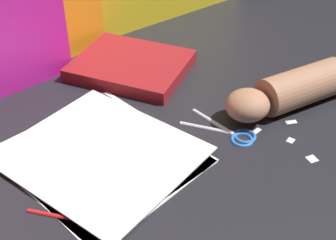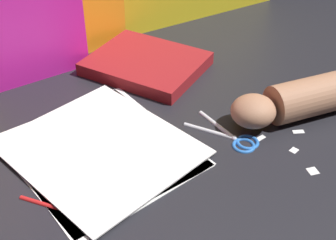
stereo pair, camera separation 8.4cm
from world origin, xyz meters
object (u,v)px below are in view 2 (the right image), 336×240
object	(u,v)px
book_closed	(146,64)
paper_stack	(100,149)
hand_forearm	(298,100)
scissors	(233,136)

from	to	relation	value
book_closed	paper_stack	bearing A→B (deg)	-145.20
paper_stack	hand_forearm	world-z (taller)	hand_forearm
scissors	hand_forearm	xyz separation A→B (m)	(0.15, -0.03, 0.04)
book_closed	scissors	distance (m)	0.31
scissors	paper_stack	bearing A→B (deg)	147.67
hand_forearm	book_closed	bearing A→B (deg)	107.49
book_closed	hand_forearm	size ratio (longest dim) A/B	1.05
paper_stack	book_closed	distance (m)	0.31
hand_forearm	paper_stack	bearing A→B (deg)	154.80
paper_stack	book_closed	xyz separation A→B (m)	(0.25, 0.18, 0.01)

